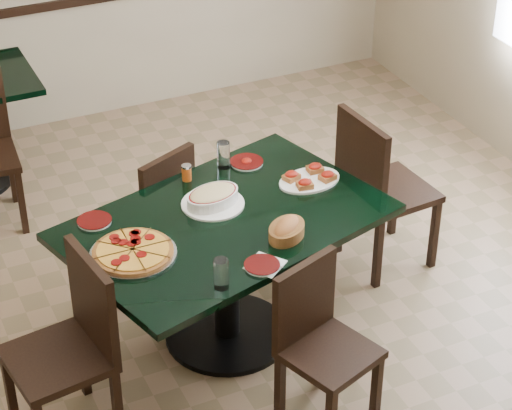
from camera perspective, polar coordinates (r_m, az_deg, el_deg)
name	(u,v)px	position (r m, az deg, el deg)	size (l,w,h in m)	color
floor	(231,329)	(5.44, -1.45, -7.12)	(5.50, 5.50, 0.00)	#7F6349
main_table	(226,249)	(5.06, -1.73, -2.52)	(1.78, 1.39, 0.75)	black
chair_far	(157,208)	(5.60, -5.68, -0.15)	(0.51, 0.51, 0.83)	black
chair_near	(319,336)	(4.70, 3.60, -7.47)	(0.49, 0.49, 0.83)	black
chair_right	(377,183)	(5.66, 6.91, 1.25)	(0.49, 0.49, 0.98)	black
chair_left	(74,339)	(4.64, -10.38, -7.56)	(0.49, 0.49, 0.94)	black
pepperoni_pizza	(133,252)	(4.73, -7.04, -2.67)	(0.41, 0.41, 0.04)	#B3B3BA
lasagna_casserole	(213,197)	(5.04, -2.49, 0.45)	(0.33, 0.32, 0.09)	white
bread_basket	(287,230)	(4.81, 1.76, -1.42)	(0.28, 0.27, 0.10)	brown
bruschetta_platter	(309,178)	(5.25, 3.07, 1.56)	(0.37, 0.27, 0.05)	white
side_plate_near	(262,265)	(4.62, 0.35, -3.47)	(0.17, 0.17, 0.02)	white
side_plate_far_r	(247,162)	(5.41, -0.54, 2.47)	(0.18, 0.18, 0.03)	white
side_plate_far_l	(94,221)	(4.99, -9.22, -0.90)	(0.17, 0.17, 0.02)	white
napkin_setting	(266,265)	(4.63, 0.55, -3.42)	(0.22, 0.22, 0.01)	white
water_glass_a	(223,155)	(5.35, -1.88, 2.88)	(0.07, 0.07, 0.15)	silver
water_glass_b	(221,274)	(4.46, -2.01, -3.94)	(0.07, 0.07, 0.15)	silver
pepper_shaker	(187,172)	(5.26, -3.99, 1.87)	(0.05, 0.05, 0.09)	#D45C16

